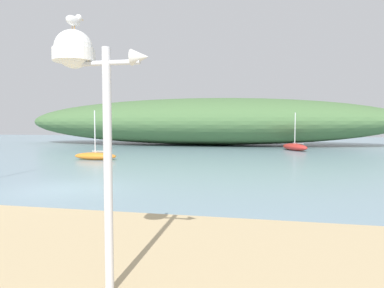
{
  "coord_description": "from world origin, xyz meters",
  "views": [
    {
      "loc": [
        7.5,
        -11.8,
        2.56
      ],
      "look_at": [
        3.77,
        6.78,
        1.43
      ],
      "focal_mm": 31.14,
      "sensor_mm": 36.0,
      "label": 1
    }
  ],
  "objects_px": {
    "seagull_on_radar": "(74,20)",
    "sailboat_outer_mooring": "(95,156)",
    "sailboat_east_reach": "(295,147)",
    "mast_structure": "(83,74)"
  },
  "relations": [
    {
      "from": "seagull_on_radar",
      "to": "sailboat_east_reach",
      "type": "distance_m",
      "value": 30.35
    },
    {
      "from": "sailboat_outer_mooring",
      "to": "seagull_on_radar",
      "type": "bearing_deg",
      "value": -63.06
    },
    {
      "from": "seagull_on_radar",
      "to": "sailboat_outer_mooring",
      "type": "bearing_deg",
      "value": 116.94
    },
    {
      "from": "sailboat_outer_mooring",
      "to": "sailboat_east_reach",
      "type": "xyz_separation_m",
      "value": [
        14.99,
        11.77,
        0.06
      ]
    },
    {
      "from": "mast_structure",
      "to": "sailboat_outer_mooring",
      "type": "height_order",
      "value": "mast_structure"
    },
    {
      "from": "seagull_on_radar",
      "to": "sailboat_outer_mooring",
      "type": "distance_m",
      "value": 20.27
    },
    {
      "from": "sailboat_east_reach",
      "to": "mast_structure",
      "type": "bearing_deg",
      "value": -101.16
    },
    {
      "from": "mast_structure",
      "to": "sailboat_east_reach",
      "type": "xyz_separation_m",
      "value": [
        5.83,
        29.55,
        -2.89
      ]
    },
    {
      "from": "mast_structure",
      "to": "seagull_on_radar",
      "type": "xyz_separation_m",
      "value": [
        -0.13,
        0.02,
        0.74
      ]
    },
    {
      "from": "mast_structure",
      "to": "sailboat_east_reach",
      "type": "relative_size",
      "value": 0.95
    }
  ]
}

